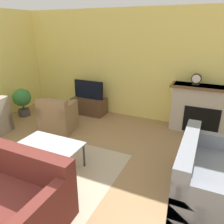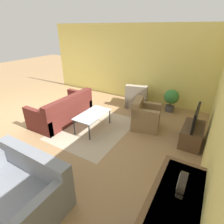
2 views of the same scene
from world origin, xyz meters
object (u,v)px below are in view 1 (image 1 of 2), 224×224
at_px(armchair_accent, 58,118).
at_px(couch_loveseat, 207,177).
at_px(potted_plant, 22,99).
at_px(mantel_clock, 196,79).
at_px(coffee_table, 50,146).
at_px(tv, 89,90).

bearing_deg(armchair_accent, couch_loveseat, 154.28).
bearing_deg(couch_loveseat, potted_plant, 75.81).
distance_m(couch_loveseat, mantel_clock, 2.40).
bearing_deg(mantel_clock, armchair_accent, -153.88).
relative_size(couch_loveseat, coffee_table, 1.44).
bearing_deg(coffee_table, couch_loveseat, 8.99).
bearing_deg(tv, potted_plant, -149.55).
bearing_deg(mantel_clock, coffee_table, -127.63).
bearing_deg(couch_loveseat, armchair_accent, 75.61).
height_order(couch_loveseat, armchair_accent, same).
xyz_separation_m(potted_plant, mantel_clock, (4.19, 1.00, 0.74)).
xyz_separation_m(couch_loveseat, mantel_clock, (-0.45, 2.18, 0.91)).
bearing_deg(coffee_table, potted_plant, 144.98).
distance_m(armchair_accent, coffee_table, 1.44).
bearing_deg(coffee_table, tv, 105.84).
bearing_deg(mantel_clock, tv, -177.74).
bearing_deg(tv, mantel_clock, 2.26).
height_order(armchair_accent, mantel_clock, mantel_clock).
height_order(tv, armchair_accent, tv).
bearing_deg(potted_plant, tv, 30.45).
relative_size(armchair_accent, mantel_clock, 3.38).
bearing_deg(tv, couch_loveseat, -33.59).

